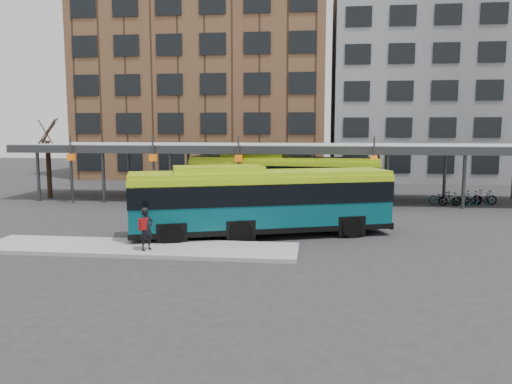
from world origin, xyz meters
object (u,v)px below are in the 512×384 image
object	(u,v)px
bus_rear	(283,178)
pedestrian	(146,229)
tree	(49,166)
bus_front	(260,200)

from	to	relation	value
bus_rear	pedestrian	xyz separation A→B (m)	(-4.87, -14.79, -0.78)
tree	bus_front	world-z (taller)	tree
bus_front	bus_rear	bearing A→B (deg)	68.65
tree	bus_front	distance (m)	20.98
bus_front	bus_rear	xyz separation A→B (m)	(0.45, 10.62, 0.05)
tree	pedestrian	bearing A→B (deg)	-50.18
bus_front	bus_rear	distance (m)	10.63
bus_rear	pedestrian	size ratio (longest dim) A/B	7.29
bus_front	pedestrian	world-z (taller)	bus_front
tree	bus_rear	world-z (taller)	tree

